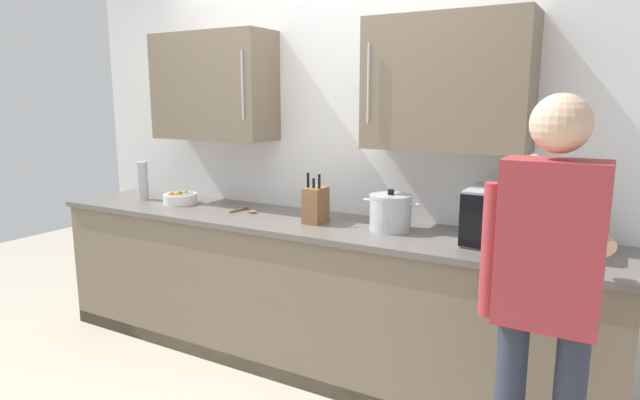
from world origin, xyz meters
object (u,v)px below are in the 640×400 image
knife_block (316,205)px  person_figure (546,288)px  stock_pot (390,212)px  thermos_flask (143,180)px  microwave_oven (515,218)px  wooden_spoon (247,211)px  fruit_bowl (180,198)px

knife_block → person_figure: size_ratio=0.18×
stock_pot → knife_block: knife_block is taller
stock_pot → thermos_flask: (-1.96, -0.02, 0.04)m
knife_block → person_figure: person_figure is taller
microwave_oven → wooden_spoon: size_ratio=2.83×
wooden_spoon → stock_pot: bearing=0.5°
thermos_flask → stock_pot: bearing=0.7°
fruit_bowl → stock_pot: bearing=0.4°
fruit_bowl → microwave_oven: bearing=0.3°
knife_block → person_figure: 1.59m
stock_pot → fruit_bowl: 1.61m
wooden_spoon → person_figure: person_figure is taller
microwave_oven → person_figure: bearing=-72.7°
stock_pot → thermos_flask: size_ratio=1.19×
knife_block → thermos_flask: bearing=178.9°
wooden_spoon → fruit_bowl: size_ratio=0.77×
wooden_spoon → knife_block: size_ratio=0.59×
microwave_oven → knife_block: knife_block is taller
stock_pot → wooden_spoon: 1.02m
knife_block → fruit_bowl: 1.15m
microwave_oven → fruit_bowl: bearing=-179.7°
knife_block → thermos_flask: size_ratio=1.08×
fruit_bowl → person_figure: 2.66m
thermos_flask → person_figure: size_ratio=0.17×
microwave_oven → stock_pot: (-0.67, -0.00, -0.04)m
stock_pot → fruit_bowl: (-1.60, -0.01, -0.06)m
fruit_bowl → thermos_flask: (-0.36, -0.01, 0.10)m
stock_pot → fruit_bowl: stock_pot is taller
thermos_flask → knife_block: bearing=-1.1°
knife_block → thermos_flask: 1.50m
fruit_bowl → person_figure: bearing=-17.7°
microwave_oven → thermos_flask: size_ratio=1.82×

